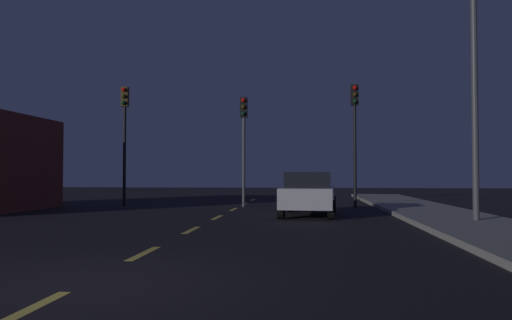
{
  "coord_description": "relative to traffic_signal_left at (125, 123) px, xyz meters",
  "views": [
    {
      "loc": [
        2.95,
        -6.26,
        1.46
      ],
      "look_at": [
        0.89,
        14.45,
        2.06
      ],
      "focal_mm": 34.64,
      "sensor_mm": 36.0,
      "label": 1
    }
  ],
  "objects": [
    {
      "name": "lane_stripe_second",
      "position": [
        5.3,
        -13.01,
        -3.8
      ],
      "size": [
        0.16,
        1.6,
        0.01
      ],
      "primitive_type": "cube",
      "color": "#EACC4C",
      "rests_on": "ground_plane"
    },
    {
      "name": "lane_stripe_nearest",
      "position": [
        5.3,
        -16.81,
        -3.8
      ],
      "size": [
        0.16,
        1.6,
        0.01
      ],
      "primitive_type": "cube",
      "color": "#EACC4C",
      "rests_on": "ground_plane"
    },
    {
      "name": "traffic_signal_center",
      "position": [
        5.51,
        -0.0,
        -0.36
      ],
      "size": [
        0.32,
        0.38,
        4.91
      ],
      "color": "#4C4C51",
      "rests_on": "ground_plane"
    },
    {
      "name": "car_stopped_ahead",
      "position": [
        8.37,
        -4.39,
        -3.02
      ],
      "size": [
        2.09,
        4.16,
        1.53
      ],
      "color": "silver",
      "rests_on": "ground_plane"
    },
    {
      "name": "lane_stripe_fourth",
      "position": [
        5.3,
        -5.41,
        -3.8
      ],
      "size": [
        0.16,
        1.6,
        0.01
      ],
      "primitive_type": "cube",
      "color": "#EACC4C",
      "rests_on": "ground_plane"
    },
    {
      "name": "lane_stripe_third",
      "position": [
        5.3,
        -9.21,
        -3.8
      ],
      "size": [
        0.16,
        1.6,
        0.01
      ],
      "primitive_type": "cube",
      "color": "#EACC4C",
      "rests_on": "ground_plane"
    },
    {
      "name": "street_lamp_right",
      "position": [
        12.85,
        -7.23,
        0.89
      ],
      "size": [
        1.82,
        0.36,
        7.89
      ],
      "color": "#4C4C51",
      "rests_on": "ground_plane"
    },
    {
      "name": "lane_stripe_fifth",
      "position": [
        5.3,
        -1.61,
        -3.8
      ],
      "size": [
        0.16,
        1.6,
        0.01
      ],
      "primitive_type": "cube",
      "color": "#EACC4C",
      "rests_on": "ground_plane"
    },
    {
      "name": "traffic_signal_right",
      "position": [
        10.42,
        -0.0,
        -0.05
      ],
      "size": [
        0.32,
        0.38,
        5.39
      ],
      "color": "black",
      "rests_on": "ground_plane"
    },
    {
      "name": "lane_stripe_seventh",
      "position": [
        5.3,
        5.99,
        -3.8
      ],
      "size": [
        0.16,
        1.6,
        0.01
      ],
      "primitive_type": "cube",
      "color": "#EACC4C",
      "rests_on": "ground_plane"
    },
    {
      "name": "ground_plane",
      "position": [
        5.3,
        -8.61,
        -3.8
      ],
      "size": [
        80.0,
        80.0,
        0.0
      ],
      "primitive_type": "plane",
      "color": "black"
    },
    {
      "name": "sidewalk_curb_right",
      "position": [
        12.8,
        -8.61,
        -3.72
      ],
      "size": [
        3.0,
        40.0,
        0.15
      ],
      "primitive_type": "cube",
      "color": "gray",
      "rests_on": "ground_plane"
    },
    {
      "name": "lane_stripe_sixth",
      "position": [
        5.3,
        2.19,
        -3.8
      ],
      "size": [
        0.16,
        1.6,
        0.01
      ],
      "primitive_type": "cube",
      "color": "#EACC4C",
      "rests_on": "ground_plane"
    },
    {
      "name": "traffic_signal_left",
      "position": [
        0.0,
        0.0,
        0.0
      ],
      "size": [
        0.32,
        0.38,
        5.47
      ],
      "color": "black",
      "rests_on": "ground_plane"
    }
  ]
}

